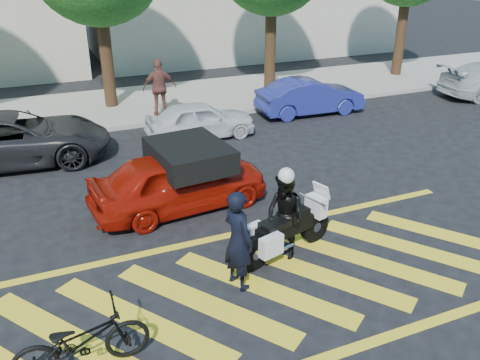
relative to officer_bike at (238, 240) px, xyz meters
name	(u,v)px	position (x,y,z in m)	size (l,w,h in m)	color
ground	(237,294)	(-0.13, -0.26, -0.93)	(90.00, 90.00, 0.00)	black
sidewalk	(112,107)	(-0.13, 11.74, -0.85)	(60.00, 5.00, 0.15)	#9E998E
crosswalk	(235,295)	(-0.17, -0.26, -0.92)	(12.33, 4.00, 0.01)	yellow
officer_bike	(238,240)	(0.00, 0.00, 0.00)	(0.68, 0.44, 1.85)	black
bicycle	(81,341)	(-2.80, -0.98, -0.42)	(0.67, 1.92, 1.01)	black
police_motorcycle	(285,230)	(1.21, 0.54, -0.38)	(2.24, 1.04, 1.01)	black
officer_moto	(285,216)	(1.19, 0.55, -0.07)	(0.83, 0.65, 1.71)	black
red_convertible	(179,181)	(-0.08, 3.24, -0.24)	(1.63, 4.04, 1.38)	#9A1207
parked_mid_left	(14,139)	(-3.48, 7.61, -0.21)	(2.37, 5.13, 1.43)	black
parked_mid_right	(200,120)	(1.91, 7.54, -0.34)	(1.38, 3.42, 1.17)	silver
parked_right	(310,97)	(6.34, 8.39, -0.29)	(1.34, 3.85, 1.27)	navy
pedestrian_right	(160,88)	(1.25, 9.83, 0.20)	(1.15, 0.48, 1.96)	brown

